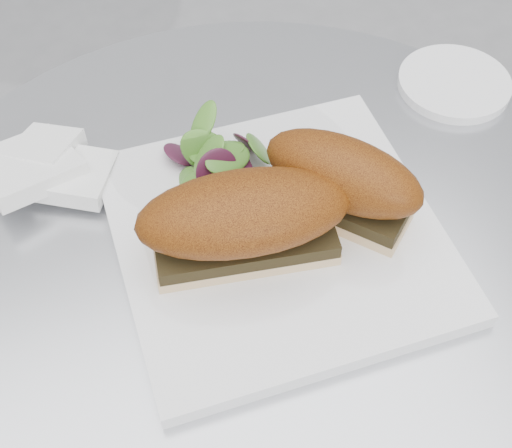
% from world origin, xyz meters
% --- Properties ---
extents(table, '(0.70, 0.70, 0.73)m').
position_xyz_m(table, '(0.00, 0.00, 0.49)').
color(table, silver).
rests_on(table, ground).
extents(plate, '(0.29, 0.29, 0.02)m').
position_xyz_m(plate, '(0.02, 0.02, 0.74)').
color(plate, white).
rests_on(plate, table).
extents(sandwich_left, '(0.19, 0.11, 0.08)m').
position_xyz_m(sandwich_left, '(-0.01, 0.01, 0.79)').
color(sandwich_left, beige).
rests_on(sandwich_left, plate).
extents(sandwich_right, '(0.14, 0.15, 0.08)m').
position_xyz_m(sandwich_right, '(0.08, 0.02, 0.79)').
color(sandwich_right, beige).
rests_on(sandwich_right, plate).
extents(salad, '(0.10, 0.10, 0.05)m').
position_xyz_m(salad, '(-0.01, 0.10, 0.77)').
color(salad, '#56872C').
rests_on(salad, plate).
extents(napkin, '(0.12, 0.12, 0.02)m').
position_xyz_m(napkin, '(-0.15, 0.16, 0.74)').
color(napkin, white).
rests_on(napkin, table).
extents(saucer, '(0.12, 0.12, 0.01)m').
position_xyz_m(saucer, '(0.28, 0.15, 0.74)').
color(saucer, white).
rests_on(saucer, table).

